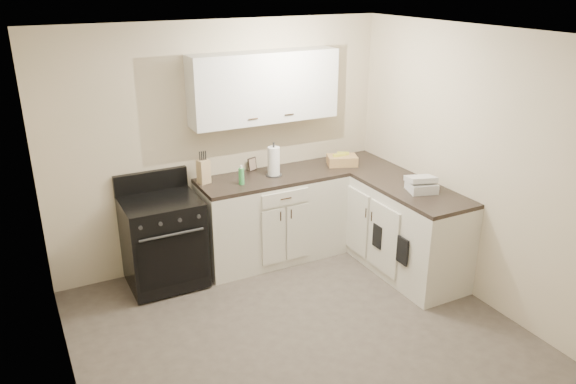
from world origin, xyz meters
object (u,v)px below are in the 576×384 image
wicker_basket (342,160)px  countertop_grill (422,187)px  stove (164,242)px  paper_towel (274,161)px  knife_block (204,172)px

wicker_basket → countertop_grill: wicker_basket is taller
stove → wicker_basket: size_ratio=2.78×
paper_towel → countertop_grill: (1.06, -1.07, -0.11)m
stove → countertop_grill: (2.28, -1.04, 0.53)m
stove → paper_towel: (1.22, 0.03, 0.63)m
knife_block → countertop_grill: (1.78, -1.19, -0.07)m
countertop_grill → paper_towel: bearing=152.6°
knife_block → countertop_grill: knife_block is taller
knife_block → paper_towel: 0.73m
paper_towel → wicker_basket: (0.82, -0.04, -0.10)m
knife_block → wicker_basket: bearing=-20.0°
stove → countertop_grill: bearing=-24.5°
stove → knife_block: 0.79m
stove → wicker_basket: 2.10m
knife_block → wicker_basket: 1.55m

